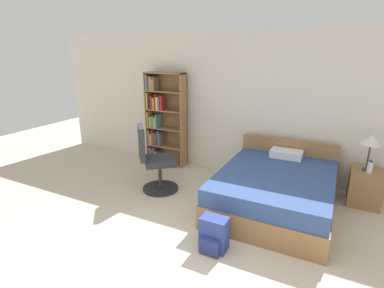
# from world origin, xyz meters

# --- Properties ---
(wall_back) EXTENTS (9.00, 0.06, 2.60)m
(wall_back) POSITION_xyz_m (0.00, 3.23, 1.30)
(wall_back) COLOR silver
(wall_back) RESTS_ON ground_plane
(bookshelf) EXTENTS (0.83, 0.26, 1.86)m
(bookshelf) POSITION_xyz_m (-1.95, 2.99, 0.93)
(bookshelf) COLOR olive
(bookshelf) RESTS_ON ground_plane
(bed) EXTENTS (1.59, 2.01, 0.82)m
(bed) POSITION_xyz_m (0.56, 2.16, 0.29)
(bed) COLOR olive
(bed) RESTS_ON ground_plane
(office_chair) EXTENTS (0.72, 0.71, 1.13)m
(office_chair) POSITION_xyz_m (-1.37, 1.83, 0.50)
(office_chair) COLOR #232326
(office_chair) RESTS_ON ground_plane
(nightstand) EXTENTS (0.45, 0.49, 0.56)m
(nightstand) POSITION_xyz_m (1.74, 2.87, 0.28)
(nightstand) COLOR olive
(nightstand) RESTS_ON ground_plane
(table_lamp) EXTENTS (0.28, 0.28, 0.55)m
(table_lamp) POSITION_xyz_m (1.71, 2.85, 1.01)
(table_lamp) COLOR #333333
(table_lamp) RESTS_ON nightstand
(water_bottle) EXTENTS (0.08, 0.08, 0.19)m
(water_bottle) POSITION_xyz_m (1.75, 2.75, 0.64)
(water_bottle) COLOR silver
(water_bottle) RESTS_ON nightstand
(backpack_blue) EXTENTS (0.32, 0.28, 0.41)m
(backpack_blue) POSITION_xyz_m (0.13, 0.81, 0.20)
(backpack_blue) COLOR navy
(backpack_blue) RESTS_ON ground_plane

